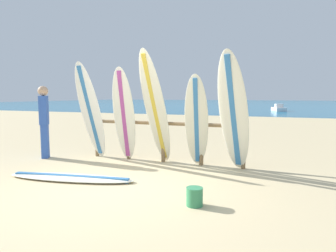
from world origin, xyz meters
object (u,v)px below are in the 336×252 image
surfboard_leaning_center (196,122)px  beachgoer_standing (44,119)px  small_boat_offshore (279,108)px  surfboard_leaning_left (124,115)px  surfboard_leaning_center_left (155,109)px  surfboard_lying_on_sand (71,177)px  sand_bucket (195,197)px  surfboard_leaning_center_right (234,113)px  surfboard_leaning_far_left (91,112)px  surfboard_rack (163,134)px

surfboard_leaning_center → beachgoer_standing: (-3.70, -0.31, -0.01)m
beachgoer_standing → small_boat_offshore: bearing=78.4°
surfboard_leaning_left → beachgoer_standing: bearing=-169.8°
surfboard_leaning_left → surfboard_leaning_center_left: 0.84m
surfboard_lying_on_sand → small_boat_offshore: small_boat_offshore is taller
sand_bucket → surfboard_leaning_center: bearing=104.9°
sand_bucket → surfboard_leaning_center_right: bearing=83.4°
surfboard_leaning_center_right → surfboard_lying_on_sand: 3.26m
beachgoer_standing → small_boat_offshore: beachgoer_standing is taller
surfboard_leaning_far_left → surfboard_leaning_center_left: size_ratio=0.92×
sand_bucket → surfboard_leaning_center_left: bearing=125.9°
surfboard_leaning_left → small_boat_offshore: size_ratio=0.92×
surfboard_leaning_far_left → surfboard_leaning_center: 2.51m
beachgoer_standing → surfboard_leaning_center_left: bearing=5.4°
beachgoer_standing → small_boat_offshore: (5.17, 25.29, -0.70)m
surfboard_rack → surfboard_leaning_center_left: (-0.04, -0.36, 0.58)m
surfboard_rack → surfboard_leaning_far_left: 1.76m
surfboard_leaning_center → sand_bucket: (0.54, -2.03, -0.84)m
beachgoer_standing → surfboard_lying_on_sand: bearing=-35.7°
beachgoer_standing → surfboard_leaning_center_right: bearing=2.5°
surfboard_leaning_far_left → beachgoer_standing: (-1.19, -0.21, -0.17)m
surfboard_leaning_center → surfboard_lying_on_sand: surfboard_leaning_center is taller
surfboard_rack → surfboard_leaning_center_right: 1.76m
beachgoer_standing → sand_bucket: 4.65m
surfboard_leaning_left → sand_bucket: 3.21m
surfboard_lying_on_sand → surfboard_leaning_center: bearing=40.0°
surfboard_leaning_far_left → surfboard_lying_on_sand: size_ratio=0.92×
surfboard_leaning_center → surfboard_rack: bearing=159.7°
surfboard_leaning_center_left → surfboard_leaning_center_right: (1.66, -0.07, -0.05)m
surfboard_rack → small_boat_offshore: 24.78m
surfboard_rack → surfboard_leaning_center_right: (1.62, -0.43, 0.52)m
small_boat_offshore → sand_bucket: bearing=-92.0°
small_boat_offshore → sand_bucket: (-0.93, -27.02, -0.13)m
surfboard_leaning_center_left → beachgoer_standing: 2.83m
surfboard_leaning_center_right → surfboard_lying_on_sand: bearing=-150.8°
surfboard_leaning_center_right → small_boat_offshore: surfboard_leaning_center_right is taller
surfboard_leaning_center_right → surfboard_leaning_center_left: bearing=177.7°
surfboard_leaning_left → surfboard_lying_on_sand: size_ratio=0.87×
surfboard_leaning_left → small_boat_offshore: bearing=82.7°
surfboard_leaning_center_left → beachgoer_standing: (-2.80, -0.26, -0.27)m
surfboard_lying_on_sand → beachgoer_standing: 2.40m
surfboard_lying_on_sand → beachgoer_standing: (-1.80, 1.29, 0.92)m
surfboard_leaning_center → surfboard_leaning_center_right: bearing=-8.1°
surfboard_lying_on_sand → surfboard_leaning_left: bearing=83.6°
surfboard_leaning_center → small_boat_offshore: 25.04m
surfboard_rack → small_boat_offshore: surfboard_rack is taller
surfboard_leaning_center_right → small_boat_offshore: 25.12m
surfboard_rack → surfboard_leaning_center_left: bearing=-96.0°
surfboard_leaning_far_left → surfboard_leaning_left: surfboard_leaning_far_left is taller
surfboard_rack → surfboard_leaning_center_right: size_ratio=1.56×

